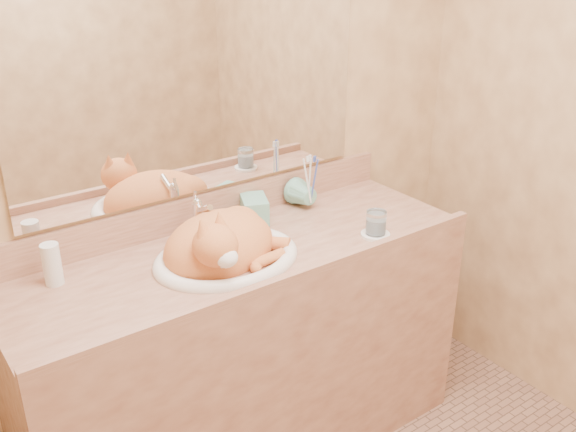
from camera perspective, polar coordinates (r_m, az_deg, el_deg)
wall_back at (r=2.23m, az=-8.07°, el=8.72°), size 2.40×0.02×2.50m
vanity_counter at (r=2.38m, az=-3.68°, el=-12.25°), size 1.60×0.55×0.85m
mirror at (r=2.19m, az=-8.13°, el=12.18°), size 1.30×0.02×0.80m
sink_basin at (r=2.07m, az=-5.55°, el=-2.05°), size 0.50×0.42×0.15m
faucet at (r=2.22m, az=-8.00°, el=-0.15°), size 0.06×0.12×0.16m
cat at (r=2.08m, az=-6.00°, el=-2.30°), size 0.47×0.41×0.22m
soap_dispenser at (r=2.27m, az=-2.77°, el=1.24°), size 0.12×0.12×0.20m
toothbrush_cup at (r=2.44m, az=2.04°, el=1.56°), size 0.11×0.11×0.10m
toothbrushes at (r=2.41m, az=2.07°, el=3.37°), size 0.04×0.04×0.22m
saucer at (r=2.27m, az=7.77°, el=-1.65°), size 0.10×0.10×0.01m
water_glass at (r=2.25m, az=7.84°, el=-0.58°), size 0.07×0.07×0.08m
lotion_bottle at (r=2.06m, az=-20.24°, el=-4.05°), size 0.06×0.06×0.13m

